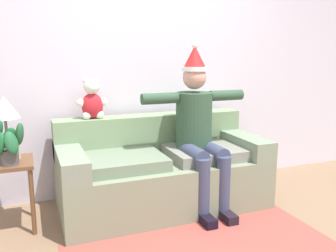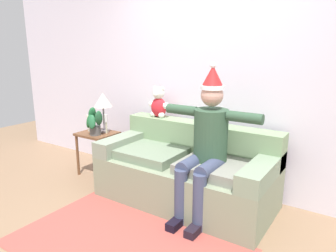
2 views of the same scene
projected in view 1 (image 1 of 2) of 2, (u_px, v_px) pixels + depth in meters
back_wall at (143, 62)px, 3.72m from camera, size 7.00×0.10×2.70m
couch at (161, 171)px, 3.43m from camera, size 1.90×0.90×0.83m
person_seated at (198, 126)px, 3.30m from camera, size 1.02×0.77×1.53m
teddy_bear at (92, 100)px, 3.35m from camera, size 0.29×0.17×0.38m
side_table at (3, 175)px, 2.90m from camera, size 0.47×0.42×0.58m
table_lamp at (4, 110)px, 2.89m from camera, size 0.24×0.24×0.52m
potted_plant at (8, 144)px, 2.78m from camera, size 0.27×0.25×0.36m
candle_short at (18, 140)px, 2.93m from camera, size 0.04×0.04×0.25m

